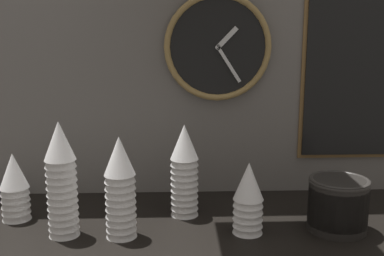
{
  "coord_description": "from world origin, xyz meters",
  "views": [
    {
      "loc": [
        -0.11,
        -1.29,
        0.55
      ],
      "look_at": [
        -0.06,
        0.04,
        0.27
      ],
      "focal_mm": 45.0,
      "sensor_mm": 36.0,
      "label": 1
    }
  ],
  "objects_px": {
    "bowl_stack_right": "(338,203)",
    "cup_stack_center": "(184,170)",
    "cup_stack_far_left": "(15,187)",
    "cup_stack_left": "(61,180)",
    "cup_stack_center_left": "(120,187)",
    "cup_stack_center_right": "(248,198)",
    "menu_board": "(375,74)",
    "wall_clock": "(218,47)"
  },
  "relations": [
    {
      "from": "menu_board",
      "to": "cup_stack_center",
      "type": "bearing_deg",
      "value": -162.85
    },
    {
      "from": "cup_stack_center",
      "to": "cup_stack_center_left",
      "type": "relative_size",
      "value": 1.0
    },
    {
      "from": "cup_stack_center_right",
      "to": "menu_board",
      "type": "relative_size",
      "value": 0.35
    },
    {
      "from": "cup_stack_center",
      "to": "menu_board",
      "type": "xyz_separation_m",
      "value": [
        0.62,
        0.19,
        0.26
      ]
    },
    {
      "from": "cup_stack_center_left",
      "to": "menu_board",
      "type": "bearing_deg",
      "value": 22.87
    },
    {
      "from": "cup_stack_center_right",
      "to": "cup_stack_center_left",
      "type": "bearing_deg",
      "value": -178.15
    },
    {
      "from": "cup_stack_center",
      "to": "cup_stack_left",
      "type": "bearing_deg",
      "value": -158.36
    },
    {
      "from": "cup_stack_center_left",
      "to": "bowl_stack_right",
      "type": "distance_m",
      "value": 0.59
    },
    {
      "from": "cup_stack_far_left",
      "to": "menu_board",
      "type": "height_order",
      "value": "menu_board"
    },
    {
      "from": "cup_stack_far_left",
      "to": "menu_board",
      "type": "bearing_deg",
      "value": 10.59
    },
    {
      "from": "cup_stack_center_left",
      "to": "cup_stack_center",
      "type": "bearing_deg",
      "value": 39.88
    },
    {
      "from": "cup_stack_center_left",
      "to": "cup_stack_far_left",
      "type": "xyz_separation_m",
      "value": [
        -0.32,
        0.13,
        -0.04
      ]
    },
    {
      "from": "cup_stack_far_left",
      "to": "menu_board",
      "type": "distance_m",
      "value": 1.17
    },
    {
      "from": "bowl_stack_right",
      "to": "wall_clock",
      "type": "relative_size",
      "value": 0.48
    },
    {
      "from": "cup_stack_left",
      "to": "wall_clock",
      "type": "height_order",
      "value": "wall_clock"
    },
    {
      "from": "cup_stack_center_left",
      "to": "cup_stack_far_left",
      "type": "height_order",
      "value": "cup_stack_center_left"
    },
    {
      "from": "cup_stack_left",
      "to": "wall_clock",
      "type": "xyz_separation_m",
      "value": [
        0.44,
        0.31,
        0.33
      ]
    },
    {
      "from": "bowl_stack_right",
      "to": "cup_stack_far_left",
      "type": "bearing_deg",
      "value": 173.31
    },
    {
      "from": "cup_stack_far_left",
      "to": "cup_stack_center",
      "type": "bearing_deg",
      "value": 1.79
    },
    {
      "from": "cup_stack_left",
      "to": "menu_board",
      "type": "distance_m",
      "value": 1.03
    },
    {
      "from": "cup_stack_center_left",
      "to": "cup_stack_center_right",
      "type": "relative_size",
      "value": 1.39
    },
    {
      "from": "cup_stack_left",
      "to": "menu_board",
      "type": "height_order",
      "value": "menu_board"
    },
    {
      "from": "cup_stack_left",
      "to": "cup_stack_center_left",
      "type": "relative_size",
      "value": 1.14
    },
    {
      "from": "cup_stack_left",
      "to": "cup_stack_center_left",
      "type": "height_order",
      "value": "cup_stack_left"
    },
    {
      "from": "cup_stack_center_left",
      "to": "cup_stack_far_left",
      "type": "relative_size",
      "value": 1.39
    },
    {
      "from": "cup_stack_center_left",
      "to": "wall_clock",
      "type": "height_order",
      "value": "wall_clock"
    },
    {
      "from": "bowl_stack_right",
      "to": "wall_clock",
      "type": "distance_m",
      "value": 0.59
    },
    {
      "from": "wall_clock",
      "to": "cup_stack_left",
      "type": "bearing_deg",
      "value": -144.32
    },
    {
      "from": "cup_stack_center",
      "to": "menu_board",
      "type": "distance_m",
      "value": 0.7
    },
    {
      "from": "cup_stack_center",
      "to": "cup_stack_center_right",
      "type": "height_order",
      "value": "cup_stack_center"
    },
    {
      "from": "cup_stack_left",
      "to": "menu_board",
      "type": "relative_size",
      "value": 0.56
    },
    {
      "from": "cup_stack_center",
      "to": "wall_clock",
      "type": "relative_size",
      "value": 0.81
    },
    {
      "from": "cup_stack_center",
      "to": "cup_stack_far_left",
      "type": "bearing_deg",
      "value": -178.21
    },
    {
      "from": "cup_stack_left",
      "to": "cup_stack_center_left",
      "type": "distance_m",
      "value": 0.16
    },
    {
      "from": "bowl_stack_right",
      "to": "cup_stack_center",
      "type": "bearing_deg",
      "value": 163.75
    },
    {
      "from": "cup_stack_center_left",
      "to": "menu_board",
      "type": "relative_size",
      "value": 0.49
    },
    {
      "from": "bowl_stack_right",
      "to": "wall_clock",
      "type": "xyz_separation_m",
      "value": [
        -0.31,
        0.3,
        0.41
      ]
    },
    {
      "from": "cup_stack_left",
      "to": "cup_stack_center",
      "type": "bearing_deg",
      "value": 21.64
    },
    {
      "from": "cup_stack_center_left",
      "to": "wall_clock",
      "type": "relative_size",
      "value": 0.81
    },
    {
      "from": "menu_board",
      "to": "cup_stack_center_left",
      "type": "bearing_deg",
      "value": -157.13
    },
    {
      "from": "bowl_stack_right",
      "to": "wall_clock",
      "type": "bearing_deg",
      "value": 135.1
    },
    {
      "from": "wall_clock",
      "to": "menu_board",
      "type": "height_order",
      "value": "menu_board"
    }
  ]
}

